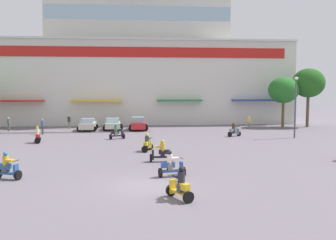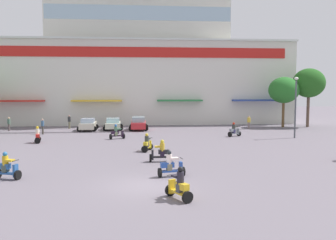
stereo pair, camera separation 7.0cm
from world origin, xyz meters
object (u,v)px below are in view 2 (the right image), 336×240
at_px(parked_car_2, 139,123).
at_px(scooter_rider_2, 38,136).
at_px(plaza_tree_1, 284,90).
at_px(scooter_rider_8, 234,131).
at_px(parked_car_0, 88,124).
at_px(pedestrian_2, 43,125).
at_px(scooter_rider_3, 179,186).
at_px(pedestrian_3, 9,123).
at_px(scooter_rider_7, 161,153).
at_px(scooter_rider_1, 171,166).
at_px(pedestrian_0, 69,121).
at_px(pedestrian_1, 249,122).
at_px(plaza_tree_3, 309,83).
at_px(scooter_rider_5, 147,144).
at_px(scooter_rider_0, 117,133).
at_px(streetlamp_near, 296,102).
at_px(scooter_rider_4, 7,168).
at_px(parked_car_1, 113,124).

height_order(parked_car_2, scooter_rider_2, parked_car_2).
xyz_separation_m(plaza_tree_1, scooter_rider_8, (-8.63, -8.30, -4.10)).
bearing_deg(parked_car_0, pedestrian_2, -142.69).
height_order(plaza_tree_1, scooter_rider_3, plaza_tree_1).
relative_size(scooter_rider_8, pedestrian_3, 0.92).
relative_size(parked_car_2, scooter_rider_7, 2.67).
relative_size(scooter_rider_7, pedestrian_2, 0.89).
xyz_separation_m(parked_car_2, pedestrian_3, (-15.05, 0.43, 0.14)).
distance_m(scooter_rider_1, pedestrian_3, 28.80).
relative_size(parked_car_0, pedestrian_0, 2.39).
bearing_deg(pedestrian_0, parked_car_2, -13.56).
relative_size(parked_car_0, scooter_rider_8, 2.75).
relative_size(scooter_rider_3, pedestrian_1, 0.96).
height_order(pedestrian_0, pedestrian_2, pedestrian_0).
height_order(plaza_tree_3, pedestrian_2, plaza_tree_3).
height_order(parked_car_2, pedestrian_0, pedestrian_0).
relative_size(parked_car_0, scooter_rider_5, 2.62).
bearing_deg(scooter_rider_1, plaza_tree_3, 50.80).
bearing_deg(scooter_rider_0, scooter_rider_2, -165.25).
xyz_separation_m(parked_car_0, scooter_rider_0, (3.78, -7.66, -0.12)).
distance_m(scooter_rider_7, scooter_rider_8, 14.74).
xyz_separation_m(plaza_tree_1, streetlamp_near, (-2.95, -9.96, -1.14)).
height_order(scooter_rider_1, scooter_rider_4, scooter_rider_4).
height_order(parked_car_0, scooter_rider_2, scooter_rider_2).
bearing_deg(parked_car_0, pedestrian_1, -0.85).
xyz_separation_m(parked_car_1, pedestrian_3, (-12.02, -0.02, 0.20)).
bearing_deg(scooter_rider_8, scooter_rider_7, -124.69).
relative_size(scooter_rider_0, scooter_rider_8, 1.06).
bearing_deg(pedestrian_3, scooter_rider_5, -43.99).
xyz_separation_m(plaza_tree_1, plaza_tree_3, (3.20, -0.15, 0.88)).
distance_m(parked_car_0, scooter_rider_1, 24.32).
relative_size(scooter_rider_4, scooter_rider_5, 0.97).
xyz_separation_m(parked_car_0, scooter_rider_7, (7.31, -18.93, -0.10)).
bearing_deg(scooter_rider_4, pedestrian_2, 98.85).
height_order(parked_car_1, scooter_rider_3, scooter_rider_3).
height_order(scooter_rider_3, pedestrian_0, pedestrian_0).
xyz_separation_m(scooter_rider_4, pedestrian_3, (-7.80, 23.20, 0.29)).
distance_m(parked_car_2, pedestrian_1, 13.37).
distance_m(pedestrian_0, streetlamp_near, 26.19).
xyz_separation_m(scooter_rider_3, scooter_rider_7, (-0.25, 8.33, 0.00)).
bearing_deg(scooter_rider_8, pedestrian_1, 61.11).
xyz_separation_m(plaza_tree_1, parked_car_1, (-21.43, -1.12, -4.00)).
distance_m(plaza_tree_1, scooter_rider_7, 26.90).
height_order(scooter_rider_3, scooter_rider_7, scooter_rider_3).
bearing_deg(scooter_rider_7, pedestrian_1, 57.26).
height_order(scooter_rider_0, scooter_rider_4, scooter_rider_4).
bearing_deg(scooter_rider_2, plaza_tree_1, 21.73).
bearing_deg(scooter_rider_5, streetlamp_near, 22.92).
distance_m(scooter_rider_0, pedestrian_2, 9.23).
relative_size(scooter_rider_2, pedestrian_2, 0.91).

